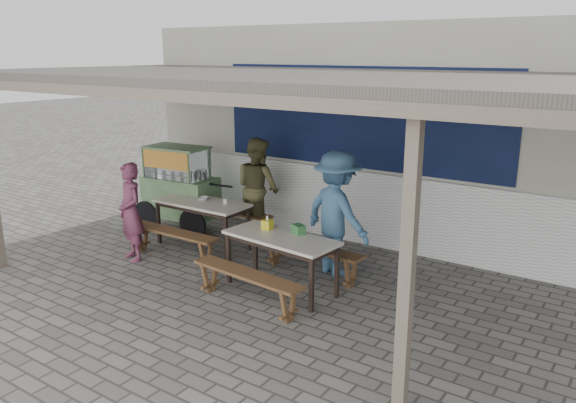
{
  "coord_description": "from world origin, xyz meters",
  "views": [
    {
      "loc": [
        3.97,
        -4.98,
        3.07
      ],
      "look_at": [
        -0.07,
        0.9,
        1.15
      ],
      "focal_mm": 35.0,
      "sensor_mm": 36.0,
      "label": 1
    }
  ],
  "objects_px": {
    "bench_left_street": "(172,237)",
    "bench_right_street": "(247,281)",
    "donation_box": "(298,229)",
    "table_left": "(202,206)",
    "patron_street_side": "(131,212)",
    "bench_left_wall": "(230,216)",
    "patron_right_table": "(337,213)",
    "tissue_box": "(267,225)",
    "table_right": "(281,242)",
    "patron_wall_side": "(258,188)",
    "condiment_bowl": "(203,198)",
    "condiment_jar": "(225,201)",
    "bench_right_wall": "(311,252)",
    "vendor_cart": "(179,185)"
  },
  "relations": [
    {
      "from": "tissue_box",
      "to": "bench_right_street",
      "type": "bearing_deg",
      "value": -71.46
    },
    {
      "from": "table_left",
      "to": "donation_box",
      "type": "height_order",
      "value": "donation_box"
    },
    {
      "from": "tissue_box",
      "to": "condiment_jar",
      "type": "distance_m",
      "value": 1.49
    },
    {
      "from": "bench_left_street",
      "to": "bench_right_street",
      "type": "relative_size",
      "value": 1.0
    },
    {
      "from": "bench_left_street",
      "to": "bench_left_wall",
      "type": "relative_size",
      "value": 1.0
    },
    {
      "from": "condiment_jar",
      "to": "condiment_bowl",
      "type": "xyz_separation_m",
      "value": [
        -0.46,
        -0.02,
        -0.02
      ]
    },
    {
      "from": "patron_right_table",
      "to": "bench_right_wall",
      "type": "bearing_deg",
      "value": 68.85
    },
    {
      "from": "table_left",
      "to": "tissue_box",
      "type": "bearing_deg",
      "value": -18.84
    },
    {
      "from": "table_right",
      "to": "bench_right_wall",
      "type": "bearing_deg",
      "value": 90.0
    },
    {
      "from": "condiment_bowl",
      "to": "patron_wall_side",
      "type": "bearing_deg",
      "value": 58.51
    },
    {
      "from": "table_left",
      "to": "patron_wall_side",
      "type": "distance_m",
      "value": 1.03
    },
    {
      "from": "patron_right_table",
      "to": "condiment_bowl",
      "type": "xyz_separation_m",
      "value": [
        -2.4,
        -0.14,
        -0.11
      ]
    },
    {
      "from": "table_left",
      "to": "patron_wall_side",
      "type": "relative_size",
      "value": 0.92
    },
    {
      "from": "vendor_cart",
      "to": "condiment_jar",
      "type": "relative_size",
      "value": 23.43
    },
    {
      "from": "condiment_jar",
      "to": "bench_right_street",
      "type": "bearing_deg",
      "value": -42.68
    },
    {
      "from": "condiment_jar",
      "to": "bench_right_wall",
      "type": "bearing_deg",
      "value": -5.78
    },
    {
      "from": "patron_right_table",
      "to": "patron_wall_side",
      "type": "bearing_deg",
      "value": -2.27
    },
    {
      "from": "donation_box",
      "to": "tissue_box",
      "type": "bearing_deg",
      "value": -170.65
    },
    {
      "from": "donation_box",
      "to": "table_left",
      "type": "bearing_deg",
      "value": 167.58
    },
    {
      "from": "bench_right_wall",
      "to": "tissue_box",
      "type": "distance_m",
      "value": 0.79
    },
    {
      "from": "table_left",
      "to": "bench_left_wall",
      "type": "xyz_separation_m",
      "value": [
        -0.01,
        0.68,
        -0.33
      ]
    },
    {
      "from": "bench_right_wall",
      "to": "condiment_bowl",
      "type": "xyz_separation_m",
      "value": [
        -2.16,
        0.15,
        0.43
      ]
    },
    {
      "from": "patron_right_table",
      "to": "tissue_box",
      "type": "bearing_deg",
      "value": 69.67
    },
    {
      "from": "bench_right_street",
      "to": "tissue_box",
      "type": "distance_m",
      "value": 0.95
    },
    {
      "from": "table_right",
      "to": "bench_left_wall",
      "type": "bearing_deg",
      "value": 151.31
    },
    {
      "from": "patron_street_side",
      "to": "bench_left_wall",
      "type": "bearing_deg",
      "value": 93.88
    },
    {
      "from": "patron_street_side",
      "to": "condiment_bowl",
      "type": "relative_size",
      "value": 8.88
    },
    {
      "from": "condiment_bowl",
      "to": "table_left",
      "type": "bearing_deg",
      "value": -57.7
    },
    {
      "from": "bench_right_street",
      "to": "bench_right_wall",
      "type": "distance_m",
      "value": 1.3
    },
    {
      "from": "bench_left_wall",
      "to": "donation_box",
      "type": "distance_m",
      "value": 2.51
    },
    {
      "from": "bench_right_street",
      "to": "patron_street_side",
      "type": "distance_m",
      "value": 2.5
    },
    {
      "from": "patron_street_side",
      "to": "patron_right_table",
      "type": "xyz_separation_m",
      "value": [
        2.8,
        1.28,
        0.13
      ]
    },
    {
      "from": "bench_left_wall",
      "to": "tissue_box",
      "type": "distance_m",
      "value": 2.17
    },
    {
      "from": "table_right",
      "to": "patron_wall_side",
      "type": "xyz_separation_m",
      "value": [
        -1.61,
        1.61,
        0.18
      ]
    },
    {
      "from": "condiment_jar",
      "to": "condiment_bowl",
      "type": "height_order",
      "value": "condiment_jar"
    },
    {
      "from": "table_left",
      "to": "vendor_cart",
      "type": "height_order",
      "value": "vendor_cart"
    },
    {
      "from": "patron_right_table",
      "to": "condiment_jar",
      "type": "distance_m",
      "value": 1.94
    },
    {
      "from": "bench_right_street",
      "to": "patron_street_side",
      "type": "bearing_deg",
      "value": 178.02
    },
    {
      "from": "bench_left_street",
      "to": "bench_right_street",
      "type": "height_order",
      "value": "same"
    },
    {
      "from": "bench_left_wall",
      "to": "bench_right_street",
      "type": "bearing_deg",
      "value": -46.44
    },
    {
      "from": "condiment_jar",
      "to": "patron_right_table",
      "type": "bearing_deg",
      "value": 3.59
    },
    {
      "from": "table_right",
      "to": "condiment_jar",
      "type": "xyz_separation_m",
      "value": [
        -1.65,
        0.82,
        0.12
      ]
    },
    {
      "from": "patron_right_table",
      "to": "donation_box",
      "type": "relative_size",
      "value": 9.7
    },
    {
      "from": "table_right",
      "to": "patron_street_side",
      "type": "relative_size",
      "value": 1.06
    },
    {
      "from": "patron_street_side",
      "to": "patron_wall_side",
      "type": "relative_size",
      "value": 0.87
    },
    {
      "from": "bench_right_wall",
      "to": "patron_street_side",
      "type": "bearing_deg",
      "value": -153.84
    },
    {
      "from": "bench_left_street",
      "to": "patron_street_side",
      "type": "distance_m",
      "value": 0.72
    },
    {
      "from": "condiment_bowl",
      "to": "donation_box",
      "type": "bearing_deg",
      "value": -14.68
    },
    {
      "from": "bench_left_street",
      "to": "tissue_box",
      "type": "xyz_separation_m",
      "value": [
        1.7,
        0.13,
        0.47
      ]
    },
    {
      "from": "patron_right_table",
      "to": "bench_left_wall",
      "type": "bearing_deg",
      "value": 6.71
    }
  ]
}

